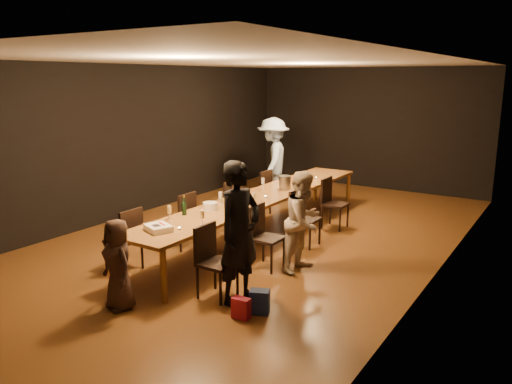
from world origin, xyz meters
The scene contains 30 objects.
ground centered at (0.00, 0.00, 0.00)m, with size 10.00×10.00×0.00m, color #492212.
room_shell centered at (0.00, 0.00, 2.08)m, with size 6.04×10.04×3.02m.
table centered at (0.00, 0.00, 0.70)m, with size 0.90×6.00×0.75m.
chair_right_0 centered at (0.85, -2.40, 0.47)m, with size 0.42×0.42×0.93m, color black, non-canonical shape.
chair_right_1 centered at (0.85, -1.20, 0.47)m, with size 0.42×0.42×0.93m, color black, non-canonical shape.
chair_right_2 centered at (0.85, 0.00, 0.47)m, with size 0.42×0.42×0.93m, color black, non-canonical shape.
chair_right_3 centered at (0.85, 1.20, 0.47)m, with size 0.42×0.42×0.93m, color black, non-canonical shape.
chair_left_0 centered at (-0.85, -2.40, 0.47)m, with size 0.42×0.42×0.93m, color black, non-canonical shape.
chair_left_1 centered at (-0.85, -1.20, 0.47)m, with size 0.42×0.42×0.93m, color black, non-canonical shape.
chair_left_2 centered at (-0.85, 0.00, 0.47)m, with size 0.42×0.42×0.93m, color black, non-canonical shape.
chair_left_3 centered at (-0.85, 1.20, 0.47)m, with size 0.42×0.42×0.93m, color black, non-canonical shape.
woman_birthday centered at (1.15, -2.34, 0.89)m, with size 0.65×0.43×1.78m, color black.
woman_tan centered at (1.32, -0.98, 0.73)m, with size 0.71×0.55×1.46m, color #C2AC91.
man_blue centered at (-1.15, 2.28, 0.95)m, with size 1.22×0.70×1.90m, color #93B5E3.
child centered at (0.04, -3.29, 0.56)m, with size 0.55×0.35×1.12m, color #39261F.
gift_bag_red centered at (1.43, -2.72, 0.13)m, with size 0.21×0.12×0.25m, color #BA1B3D.
gift_bag_blue centered at (1.54, -2.50, 0.15)m, with size 0.23×0.15×0.29m, color #223E93.
birthday_cake centered at (-0.06, -2.49, 0.79)m, with size 0.43×0.40×0.08m.
plate_stack centered at (-0.13, -1.28, 0.81)m, with size 0.22×0.22×0.13m, color white.
champagne_bottle centered at (-0.29, -1.70, 0.90)m, with size 0.07×0.07×0.30m, color black, non-canonical shape.
ice_bucket centered at (0.08, 0.66, 0.87)m, with size 0.22×0.22×0.24m, color #A3A3A7.
wineglass_0 centered at (-0.30, -2.01, 0.85)m, with size 0.06×0.06×0.21m, color beige, non-canonical shape.
wineglass_1 centered at (0.25, -1.94, 0.85)m, with size 0.06×0.06×0.21m, color beige, non-canonical shape.
wineglass_2 centered at (-0.22, -0.90, 0.85)m, with size 0.06×0.06×0.21m, color silver, non-canonical shape.
wineglass_3 centered at (0.27, -0.68, 0.85)m, with size 0.06×0.06×0.21m, color beige, non-canonical shape.
wineglass_4 centered at (-0.25, 0.43, 0.85)m, with size 0.06×0.06×0.21m, color silver, non-canonical shape.
wineglass_5 centered at (0.24, 1.04, 0.85)m, with size 0.06×0.06×0.21m, color silver, non-canonical shape.
tealight_near centered at (0.15, -2.31, 0.77)m, with size 0.05×0.05×0.03m, color #B2B7B2.
tealight_mid centered at (0.15, -0.13, 0.77)m, with size 0.05×0.05×0.03m, color #B2B7B2.
tealight_far centered at (0.15, 1.80, 0.77)m, with size 0.05×0.05×0.03m, color #B2B7B2.
Camera 1 is at (4.47, -7.10, 2.73)m, focal length 35.00 mm.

